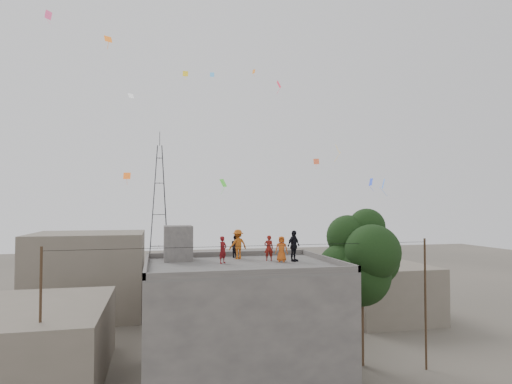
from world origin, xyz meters
TOP-DOWN VIEW (x-y plane):
  - ground at (0.00, 0.00)m, footprint 140.00×140.00m
  - main_building at (0.00, 0.00)m, footprint 10.00×8.00m
  - parapet at (0.00, 0.00)m, footprint 10.00×8.00m
  - stair_head_box at (-3.20, 2.60)m, footprint 1.60×1.80m
  - neighbor_west at (-11.00, 2.00)m, footprint 8.00×10.00m
  - neighbor_north at (2.00, 14.00)m, footprint 12.00×9.00m
  - neighbor_northwest at (-10.00, 16.00)m, footprint 9.00×8.00m
  - neighbor_east at (14.00, 10.00)m, footprint 7.00×8.00m
  - tree at (7.37, 0.60)m, footprint 4.90×4.60m
  - utility_line at (0.50, -1.25)m, footprint 20.12×0.62m
  - transmission_tower at (-4.00, 40.00)m, footprint 2.97×2.97m
  - person_red_adult at (1.88, 1.22)m, footprint 0.55×0.38m
  - person_orange_child at (2.44, 0.54)m, footprint 0.82×0.66m
  - person_dark_child at (0.29, 3.11)m, footprint 0.77×0.83m
  - person_dark_adult at (3.18, 0.60)m, footprint 1.09×0.94m
  - person_orange_adult at (0.30, 2.41)m, footprint 1.28×0.97m
  - person_red_child at (-0.87, 0.69)m, footprint 0.64×0.62m
  - kites at (2.40, 5.66)m, footprint 20.63×18.19m

SIDE VIEW (x-z plane):
  - ground at x=0.00m, z-range 0.00..0.00m
  - neighbor_west at x=-11.00m, z-range 0.00..4.00m
  - neighbor_east at x=14.00m, z-range 0.00..4.40m
  - neighbor_north at x=2.00m, z-range 0.00..5.00m
  - main_building at x=0.00m, z-range 0.00..6.10m
  - neighbor_northwest at x=-10.00m, z-range 0.00..7.00m
  - utility_line at x=0.50m, z-range 0.13..7.53m
  - tree at x=7.37m, z-range 1.55..10.65m
  - parapet at x=0.00m, z-range 6.10..6.40m
  - person_dark_child at x=0.29m, z-range 6.10..7.48m
  - person_orange_child at x=2.44m, z-range 6.10..7.54m
  - person_red_adult at x=1.88m, z-range 6.10..7.55m
  - person_red_child at x=-0.87m, z-range 6.10..7.58m
  - person_orange_adult at x=0.30m, z-range 6.10..7.85m
  - person_dark_adult at x=3.18m, z-range 6.10..7.86m
  - stair_head_box at x=-3.20m, z-range 6.10..8.10m
  - transmission_tower at x=-4.00m, z-range -0.93..19.07m
  - kites at x=2.40m, z-range 9.07..20.75m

